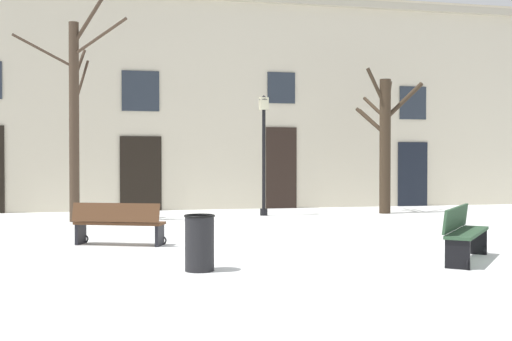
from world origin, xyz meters
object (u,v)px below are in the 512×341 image
at_px(tree_right_of_center, 75,112).
at_px(litter_bin, 200,242).
at_px(streetlamp, 264,142).
at_px(bench_back_to_back_right, 464,232).
at_px(bench_far_corner, 119,223).
at_px(tree_left_of_center, 385,139).

relative_size(tree_right_of_center, litter_bin, 7.04).
relative_size(streetlamp, litter_bin, 4.24).
distance_m(tree_right_of_center, bench_back_to_back_right, 10.67).
xyz_separation_m(tree_right_of_center, bench_far_corner, (1.06, -4.98, -2.46)).
bearing_deg(tree_left_of_center, litter_bin, -127.91).
bearing_deg(tree_right_of_center, tree_left_of_center, 4.49).
bearing_deg(tree_right_of_center, bench_back_to_back_right, -51.33).
bearing_deg(tree_left_of_center, streetlamp, 179.70).
distance_m(tree_left_of_center, bench_far_corner, 9.99).
bearing_deg(streetlamp, tree_right_of_center, -172.10).
height_order(tree_right_of_center, bench_far_corner, tree_right_of_center).
bearing_deg(bench_far_corner, bench_back_to_back_right, 171.91).
relative_size(tree_right_of_center, bench_back_to_back_right, 3.51).
xyz_separation_m(bench_far_corner, bench_back_to_back_right, (5.43, -3.14, 0.05)).
bearing_deg(streetlamp, bench_back_to_back_right, -82.13).
distance_m(tree_right_of_center, tree_left_of_center, 9.11).
relative_size(tree_left_of_center, litter_bin, 5.29).
relative_size(tree_left_of_center, bench_back_to_back_right, 2.64).
xyz_separation_m(streetlamp, bench_back_to_back_right, (1.22, -8.85, -1.69)).
distance_m(tree_right_of_center, bench_far_corner, 5.65).
bearing_deg(litter_bin, bench_back_to_back_right, -0.17).
xyz_separation_m(tree_right_of_center, litter_bin, (2.19, -8.10, -2.47)).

